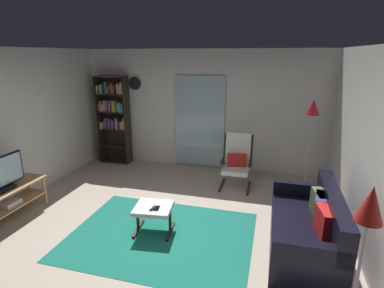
% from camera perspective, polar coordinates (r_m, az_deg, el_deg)
% --- Properties ---
extents(ground_plane, '(7.02, 7.02, 0.00)m').
position_cam_1_polar(ground_plane, '(4.59, -6.88, -16.45)').
color(ground_plane, '#B6A492').
extents(wall_back, '(5.60, 0.06, 2.60)m').
position_cam_1_polar(wall_back, '(6.72, 2.02, 6.35)').
color(wall_back, silver).
rests_on(wall_back, ground).
extents(wall_right, '(0.06, 6.00, 2.60)m').
position_cam_1_polar(wall_right, '(3.92, 32.07, -3.73)').
color(wall_right, silver).
rests_on(wall_right, ground).
extents(glass_door_panel, '(1.10, 0.01, 2.00)m').
position_cam_1_polar(glass_door_panel, '(6.72, 1.45, 4.18)').
color(glass_door_panel, silver).
extents(area_rug, '(2.56, 1.93, 0.01)m').
position_cam_1_polar(area_rug, '(4.55, -5.83, -16.68)').
color(area_rug, '#196D5C').
rests_on(area_rug, ground).
extents(tv_stand, '(0.44, 1.35, 0.52)m').
position_cam_1_polar(tv_stand, '(5.50, -31.55, -9.03)').
color(tv_stand, tan).
rests_on(tv_stand, ground).
extents(television, '(0.20, 0.80, 0.52)m').
position_cam_1_polar(television, '(5.34, -32.25, -4.99)').
color(television, black).
rests_on(television, tv_stand).
extents(bookshelf_near_tv, '(0.72, 0.30, 2.02)m').
position_cam_1_polar(bookshelf_near_tv, '(7.28, -14.48, 5.47)').
color(bookshelf_near_tv, black).
rests_on(bookshelf_near_tv, ground).
extents(leather_sofa, '(0.82, 1.75, 0.83)m').
position_cam_1_polar(leather_sofa, '(4.38, 21.08, -14.51)').
color(leather_sofa, black).
rests_on(leather_sofa, ground).
extents(lounge_armchair, '(0.57, 0.65, 1.02)m').
position_cam_1_polar(lounge_armchair, '(5.92, 8.42, -2.90)').
color(lounge_armchair, black).
rests_on(lounge_armchair, ground).
extents(ottoman, '(0.58, 0.54, 0.40)m').
position_cam_1_polar(ottoman, '(4.49, -7.24, -12.29)').
color(ottoman, white).
rests_on(ottoman, ground).
extents(tv_remote, '(0.07, 0.15, 0.02)m').
position_cam_1_polar(tv_remote, '(4.39, -7.28, -11.85)').
color(tv_remote, black).
rests_on(tv_remote, ottoman).
extents(cell_phone, '(0.09, 0.15, 0.01)m').
position_cam_1_polar(cell_phone, '(4.39, -6.62, -11.87)').
color(cell_phone, black).
rests_on(cell_phone, ottoman).
extents(floor_lamp_by_sofa, '(0.22, 0.22, 1.67)m').
position_cam_1_polar(floor_lamp_by_sofa, '(2.44, 29.82, -14.19)').
color(floor_lamp_by_sofa, '#A5A5AD').
rests_on(floor_lamp_by_sofa, ground).
extents(floor_lamp_by_shelf, '(0.24, 0.24, 1.72)m').
position_cam_1_polar(floor_lamp_by_shelf, '(5.82, 21.66, 5.16)').
color(floor_lamp_by_shelf, '#A5A5AD').
rests_on(floor_lamp_by_shelf, ground).
extents(wall_clock, '(0.29, 0.03, 0.29)m').
position_cam_1_polar(wall_clock, '(7.10, -10.63, 11.11)').
color(wall_clock, silver).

